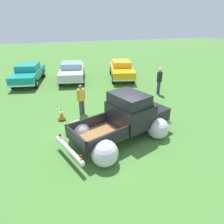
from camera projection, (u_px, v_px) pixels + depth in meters
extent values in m
plane|color=#477A33|center=(118.00, 139.00, 8.34)|extent=(80.00, 80.00, 0.00)
cylinder|color=black|center=(130.00, 115.00, 9.60)|extent=(0.79, 0.47, 0.76)
cylinder|color=silver|center=(130.00, 115.00, 9.60)|extent=(0.40, 0.34, 0.34)
cylinder|color=black|center=(157.00, 129.00, 8.36)|extent=(0.79, 0.47, 0.76)
cylinder|color=silver|center=(157.00, 129.00, 8.36)|extent=(0.40, 0.34, 0.34)
cylinder|color=black|center=(79.00, 133.00, 8.05)|extent=(0.79, 0.47, 0.76)
cylinder|color=silver|center=(79.00, 133.00, 8.05)|extent=(0.40, 0.34, 0.34)
cylinder|color=black|center=(104.00, 154.00, 6.81)|extent=(0.79, 0.47, 0.76)
cylinder|color=silver|center=(104.00, 154.00, 6.81)|extent=(0.40, 0.34, 0.34)
sphere|color=silver|center=(78.00, 131.00, 8.06)|extent=(1.23, 1.23, 0.96)
sphere|color=silver|center=(105.00, 153.00, 6.75)|extent=(1.23, 1.23, 0.96)
cube|color=olive|center=(99.00, 136.00, 7.58)|extent=(2.45, 2.15, 0.04)
cube|color=black|center=(89.00, 123.00, 8.00)|extent=(1.95, 0.77, 0.50)
cube|color=black|center=(111.00, 139.00, 6.96)|extent=(1.95, 0.77, 0.50)
cube|color=black|center=(119.00, 123.00, 8.03)|extent=(0.60, 1.48, 0.50)
cube|color=black|center=(76.00, 139.00, 6.94)|extent=(0.60, 1.48, 0.50)
cube|color=black|center=(130.00, 114.00, 8.27)|extent=(1.94, 2.09, 0.95)
cube|color=black|center=(129.00, 99.00, 7.92)|extent=(1.61, 1.84, 0.45)
cube|color=#8CADB7|center=(140.00, 96.00, 8.28)|extent=(0.64, 1.42, 0.38)
cube|color=black|center=(147.00, 112.00, 8.94)|extent=(1.73, 1.95, 0.55)
sphere|color=silver|center=(129.00, 114.00, 9.61)|extent=(1.18, 1.18, 0.92)
sphere|color=silver|center=(158.00, 128.00, 8.32)|extent=(1.18, 1.18, 0.92)
cube|color=silver|center=(69.00, 150.00, 6.90)|extent=(0.79, 1.90, 0.14)
cube|color=silver|center=(154.00, 115.00, 9.38)|extent=(0.79, 1.90, 0.14)
sphere|color=red|center=(60.00, 135.00, 7.41)|extent=(0.14, 0.14, 0.11)
sphere|color=red|center=(81.00, 156.00, 6.28)|extent=(0.14, 0.14, 0.11)
cylinder|color=black|center=(36.00, 84.00, 14.36)|extent=(0.31, 0.68, 0.66)
cylinder|color=silver|center=(36.00, 84.00, 14.36)|extent=(0.26, 0.33, 0.30)
cylinder|color=black|center=(13.00, 84.00, 14.16)|extent=(0.31, 0.68, 0.66)
cylinder|color=silver|center=(13.00, 84.00, 14.16)|extent=(0.26, 0.33, 0.30)
cylinder|color=black|center=(43.00, 73.00, 17.04)|extent=(0.31, 0.68, 0.66)
cylinder|color=silver|center=(43.00, 73.00, 17.04)|extent=(0.26, 0.33, 0.30)
cylinder|color=black|center=(24.00, 74.00, 16.84)|extent=(0.31, 0.68, 0.66)
cylinder|color=silver|center=(24.00, 74.00, 16.84)|extent=(0.26, 0.33, 0.30)
cube|color=teal|center=(28.00, 74.00, 15.44)|extent=(2.54, 4.90, 0.55)
cube|color=teal|center=(28.00, 67.00, 15.39)|extent=(1.83, 2.19, 0.45)
cube|color=silver|center=(35.00, 70.00, 17.60)|extent=(1.80, 0.41, 0.12)
cube|color=silver|center=(21.00, 86.00, 13.49)|extent=(1.80, 0.41, 0.12)
cylinder|color=black|center=(83.00, 81.00, 15.02)|extent=(0.32, 0.69, 0.66)
cylinder|color=silver|center=(83.00, 81.00, 15.02)|extent=(0.26, 0.33, 0.30)
cylinder|color=black|center=(60.00, 82.00, 14.84)|extent=(0.32, 0.69, 0.66)
cylinder|color=silver|center=(60.00, 82.00, 14.84)|extent=(0.26, 0.33, 0.30)
cylinder|color=black|center=(83.00, 72.00, 17.53)|extent=(0.32, 0.69, 0.66)
cylinder|color=silver|center=(83.00, 72.00, 17.53)|extent=(0.26, 0.33, 0.30)
cylinder|color=black|center=(64.00, 72.00, 17.35)|extent=(0.32, 0.69, 0.66)
cylinder|color=silver|center=(64.00, 72.00, 17.35)|extent=(0.26, 0.33, 0.30)
cube|color=silver|center=(72.00, 72.00, 16.02)|extent=(2.64, 4.64, 0.55)
cube|color=#8CADB7|center=(72.00, 65.00, 15.97)|extent=(1.92, 2.11, 0.45)
cube|color=silver|center=(74.00, 69.00, 18.06)|extent=(1.88, 0.46, 0.12)
cube|color=silver|center=(71.00, 82.00, 14.21)|extent=(1.88, 0.46, 0.12)
cylinder|color=black|center=(133.00, 79.00, 15.51)|extent=(0.36, 0.69, 0.66)
cylinder|color=silver|center=(133.00, 79.00, 15.51)|extent=(0.28, 0.34, 0.30)
cylinder|color=black|center=(113.00, 79.00, 15.41)|extent=(0.36, 0.69, 0.66)
cylinder|color=silver|center=(113.00, 79.00, 15.41)|extent=(0.28, 0.34, 0.30)
cylinder|color=black|center=(128.00, 70.00, 18.19)|extent=(0.36, 0.69, 0.66)
cylinder|color=silver|center=(128.00, 70.00, 18.19)|extent=(0.28, 0.34, 0.30)
cylinder|color=black|center=(111.00, 70.00, 18.09)|extent=(0.36, 0.69, 0.66)
cylinder|color=silver|center=(111.00, 70.00, 18.09)|extent=(0.28, 0.34, 0.30)
cube|color=#F2A819|center=(121.00, 70.00, 16.64)|extent=(2.81, 4.92, 0.55)
cube|color=#F2A819|center=(121.00, 63.00, 16.59)|extent=(1.91, 2.25, 0.45)
cube|color=silver|center=(119.00, 67.00, 18.81)|extent=(1.75, 0.53, 0.12)
cube|color=silver|center=(125.00, 80.00, 14.69)|extent=(1.75, 0.53, 0.12)
cylinder|color=navy|center=(158.00, 88.00, 13.20)|extent=(0.17, 0.17, 0.86)
cylinder|color=navy|center=(159.00, 88.00, 13.05)|extent=(0.17, 0.17, 0.86)
cylinder|color=#26262B|center=(160.00, 77.00, 12.80)|extent=(0.39, 0.39, 0.65)
cylinder|color=beige|center=(158.00, 76.00, 12.98)|extent=(0.10, 0.10, 0.61)
cylinder|color=#26262B|center=(161.00, 77.00, 12.59)|extent=(0.10, 0.10, 0.61)
sphere|color=beige|center=(160.00, 70.00, 12.60)|extent=(0.27, 0.27, 0.23)
cylinder|color=#4C4742|center=(83.00, 107.00, 10.43)|extent=(0.20, 0.20, 0.79)
cylinder|color=#4C4742|center=(81.00, 108.00, 10.32)|extent=(0.20, 0.20, 0.79)
cylinder|color=gold|center=(81.00, 95.00, 10.08)|extent=(0.46, 0.46, 0.59)
cylinder|color=gold|center=(84.00, 93.00, 10.21)|extent=(0.12, 0.12, 0.56)
cylinder|color=gold|center=(78.00, 95.00, 9.92)|extent=(0.12, 0.12, 0.56)
sphere|color=brown|center=(80.00, 87.00, 9.89)|extent=(0.29, 0.29, 0.21)
cube|color=black|center=(62.00, 120.00, 9.91)|extent=(0.36, 0.36, 0.03)
cone|color=orange|center=(61.00, 114.00, 9.78)|extent=(0.28, 0.28, 0.60)
cylinder|color=white|center=(61.00, 112.00, 9.74)|extent=(0.17, 0.17, 0.08)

